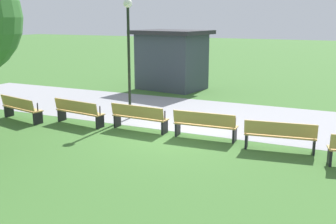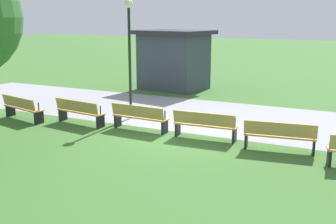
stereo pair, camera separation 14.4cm
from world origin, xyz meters
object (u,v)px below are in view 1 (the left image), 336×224
(kiosk, at_px, (172,59))
(bench_3, at_px, (205,124))
(bench_0, at_px, (21,108))
(bench_4, at_px, (280,135))
(lamp_post, at_px, (128,38))
(bench_2, at_px, (139,117))
(bench_1, at_px, (79,111))

(kiosk, bearing_deg, bench_3, -50.01)
(kiosk, bearing_deg, bench_0, -95.27)
(bench_4, height_order, lamp_post, lamp_post)
(lamp_post, bearing_deg, bench_3, -21.63)
(bench_3, bearing_deg, bench_0, -177.45)
(bench_2, bearing_deg, bench_3, 2.58)
(lamp_post, xyz_separation_m, kiosk, (-1.26, 6.54, -1.43))
(bench_2, height_order, bench_4, same)
(bench_2, relative_size, bench_3, 1.00)
(bench_3, height_order, lamp_post, lamp_post)
(bench_4, relative_size, kiosk, 0.50)
(bench_3, bearing_deg, bench_1, 179.99)
(bench_1, xyz_separation_m, lamp_post, (1.16, 1.59, 2.51))
(bench_0, bearing_deg, lamp_post, 43.01)
(bench_3, xyz_separation_m, bench_4, (2.32, -0.21, 0.00))
(lamp_post, bearing_deg, kiosk, 100.93)
(bench_2, distance_m, lamp_post, 3.09)
(bench_0, distance_m, bench_3, 6.96)
(bench_2, distance_m, bench_3, 2.32)
(bench_2, relative_size, bench_4, 0.99)
(bench_0, distance_m, lamp_post, 4.71)
(bench_4, bearing_deg, bench_1, 172.25)
(bench_3, bearing_deg, lamp_post, 155.79)
(bench_1, distance_m, bench_4, 6.96)
(bench_4, bearing_deg, bench_0, 174.82)
(bench_1, distance_m, kiosk, 8.20)
(bench_0, relative_size, kiosk, 0.50)
(bench_4, xyz_separation_m, kiosk, (-7.05, 8.13, 1.08))
(bench_1, relative_size, kiosk, 0.50)
(bench_1, bearing_deg, bench_0, -161.98)
(bench_0, xyz_separation_m, kiosk, (2.19, 8.54, 1.08))
(lamp_post, bearing_deg, bench_4, -15.32)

